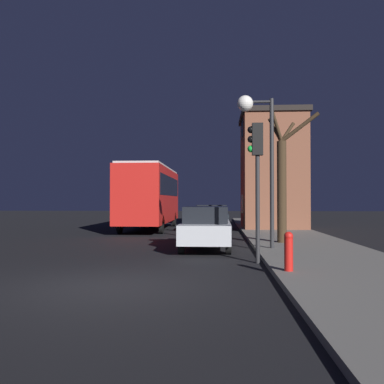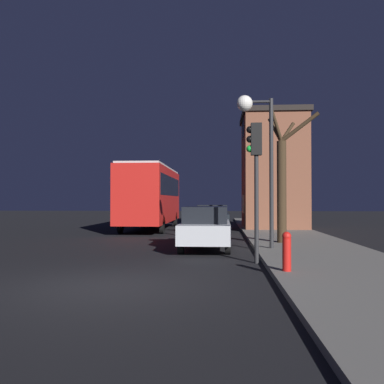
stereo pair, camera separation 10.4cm
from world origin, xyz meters
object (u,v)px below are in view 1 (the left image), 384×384
at_px(bare_tree, 283,181).
at_px(bus, 150,193).
at_px(car_near_lane, 206,227).
at_px(car_mid_lane, 212,218).
at_px(traffic_light, 256,162).
at_px(fire_hydrant, 289,250).
at_px(streetlamp, 255,129).

bearing_deg(bare_tree, bus, 126.88).
distance_m(car_near_lane, car_mid_lane, 8.29).
distance_m(traffic_light, bus, 14.30).
distance_m(car_near_lane, fire_hydrant, 5.84).
height_order(streetlamp, traffic_light, streetlamp).
bearing_deg(traffic_light, fire_hydrant, -75.27).
bearing_deg(streetlamp, bare_tree, 58.64).
relative_size(car_near_lane, car_mid_lane, 1.10).
distance_m(bare_tree, car_mid_lane, 7.81).
height_order(bare_tree, fire_hydrant, bare_tree).
bearing_deg(traffic_light, bus, 111.12).
xyz_separation_m(car_near_lane, car_mid_lane, (0.08, 8.29, -0.02)).
height_order(traffic_light, car_near_lane, traffic_light).
height_order(car_near_lane, car_mid_lane, car_near_lane).
xyz_separation_m(traffic_light, bare_tree, (1.41, 4.59, -0.33)).
relative_size(streetlamp, fire_hydrant, 5.77).
height_order(bare_tree, car_mid_lane, bare_tree).
bearing_deg(car_near_lane, streetlamp, -24.30).
distance_m(bare_tree, fire_hydrant, 7.00).
height_order(streetlamp, car_near_lane, streetlamp).
relative_size(traffic_light, bare_tree, 0.76).
relative_size(bare_tree, car_mid_lane, 1.20).
bearing_deg(bare_tree, traffic_light, -107.03).
relative_size(traffic_light, bus, 0.40).
bearing_deg(bus, fire_hydrant, -69.72).
distance_m(bus, car_mid_lane, 4.31).
xyz_separation_m(bare_tree, fire_hydrant, (-0.86, -6.68, -1.89)).
xyz_separation_m(bare_tree, car_mid_lane, (-2.84, 7.07, -1.72)).
distance_m(car_mid_lane, fire_hydrant, 13.89).
relative_size(traffic_light, fire_hydrant, 4.34).
bearing_deg(car_near_lane, traffic_light, -65.85).
xyz_separation_m(streetlamp, fire_hydrant, (0.36, -4.69, -3.60)).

